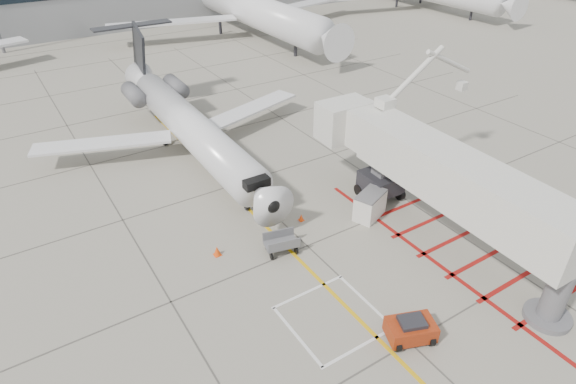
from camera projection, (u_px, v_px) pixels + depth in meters
ground_plane at (352, 288)px, 24.03m from camera, size 260.00×260.00×0.00m
regional_jet at (200, 119)px, 32.60m from camera, size 22.37×27.98×7.24m
jet_bridge at (458, 190)px, 24.94m from camera, size 9.24×18.57×7.32m
pushback_tug at (411, 329)px, 21.07m from camera, size 2.41×1.96×1.21m
baggage_cart at (281, 243)px, 26.17m from camera, size 2.02×1.52×1.14m
ground_power_unit at (370, 205)px, 28.84m from camera, size 2.35×1.87×1.63m
cone_nose at (217, 251)px, 26.07m from camera, size 0.41×0.41×0.57m
cone_side at (301, 217)px, 28.81m from camera, size 0.31×0.31×0.43m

